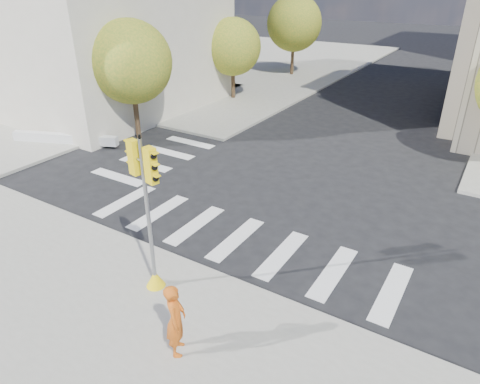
% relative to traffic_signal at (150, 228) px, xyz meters
% --- Properties ---
extents(ground, '(160.00, 160.00, 0.00)m').
position_rel_traffic_signal_xyz_m(ground, '(0.65, 5.53, -2.13)').
color(ground, black).
rests_on(ground, ground).
extents(sidewalk_far_left, '(28.00, 40.00, 0.15)m').
position_rel_traffic_signal_xyz_m(sidewalk_far_left, '(-19.35, 31.53, -2.06)').
color(sidewalk_far_left, gray).
rests_on(sidewalk_far_left, ground).
extents(classical_building, '(19.00, 15.00, 12.70)m').
position_rel_traffic_signal_xyz_m(classical_building, '(-19.35, 13.53, 4.31)').
color(classical_building, beige).
rests_on(classical_building, ground).
extents(tree_lw_near, '(4.40, 4.40, 6.41)m').
position_rel_traffic_signal_xyz_m(tree_lw_near, '(-9.85, 9.53, 2.07)').
color(tree_lw_near, '#382616').
rests_on(tree_lw_near, ground).
extents(tree_lw_mid, '(4.00, 4.00, 5.77)m').
position_rel_traffic_signal_xyz_m(tree_lw_mid, '(-9.85, 19.53, 1.63)').
color(tree_lw_mid, '#382616').
rests_on(tree_lw_mid, ground).
extents(tree_lw_far, '(4.80, 4.80, 6.95)m').
position_rel_traffic_signal_xyz_m(tree_lw_far, '(-9.85, 29.53, 2.41)').
color(tree_lw_far, '#382616').
rests_on(tree_lw_far, ground).
extents(traffic_signal, '(1.08, 0.56, 4.67)m').
position_rel_traffic_signal_xyz_m(traffic_signal, '(0.00, 0.00, 0.00)').
color(traffic_signal, yellow).
rests_on(traffic_signal, sidewalk_near).
extents(photographer, '(0.78, 0.85, 1.94)m').
position_rel_traffic_signal_xyz_m(photographer, '(2.11, -1.55, -1.01)').
color(photographer, '#C25312').
rests_on(photographer, sidewalk_near).
extents(planter_wall, '(5.70, 2.65, 0.50)m').
position_rel_traffic_signal_xyz_m(planter_wall, '(-12.35, 6.51, -1.73)').
color(planter_wall, silver).
rests_on(planter_wall, sidewalk_left_near).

